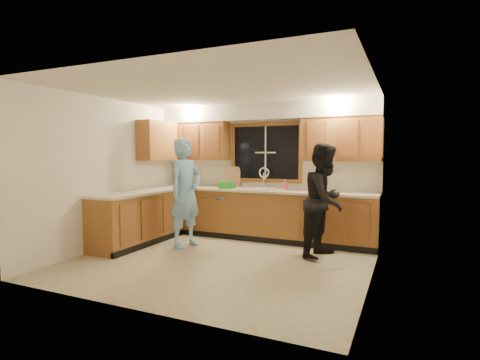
% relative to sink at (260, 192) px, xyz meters
% --- Properties ---
extents(floor, '(4.20, 4.20, 0.00)m').
position_rel_sink_xyz_m(floor, '(0.00, -1.60, -0.86)').
color(floor, '#B6AC8C').
rests_on(floor, ground).
extents(ceiling, '(4.20, 4.20, 0.00)m').
position_rel_sink_xyz_m(ceiling, '(0.00, -1.60, 1.64)').
color(ceiling, silver).
extents(wall_back, '(4.20, 0.00, 4.20)m').
position_rel_sink_xyz_m(wall_back, '(0.00, 0.30, 0.39)').
color(wall_back, white).
rests_on(wall_back, ground).
extents(wall_left, '(0.00, 3.80, 3.80)m').
position_rel_sink_xyz_m(wall_left, '(-2.10, -1.60, 0.39)').
color(wall_left, white).
rests_on(wall_left, ground).
extents(wall_right, '(0.00, 3.80, 3.80)m').
position_rel_sink_xyz_m(wall_right, '(2.10, -1.60, 0.39)').
color(wall_right, white).
rests_on(wall_right, ground).
extents(base_cabinets_back, '(4.20, 0.60, 0.88)m').
position_rel_sink_xyz_m(base_cabinets_back, '(0.00, -0.00, -0.42)').
color(base_cabinets_back, '#9A602C').
rests_on(base_cabinets_back, ground).
extents(base_cabinets_left, '(0.60, 1.90, 0.88)m').
position_rel_sink_xyz_m(base_cabinets_left, '(-1.80, -1.25, -0.42)').
color(base_cabinets_left, '#9A602C').
rests_on(base_cabinets_left, ground).
extents(countertop_back, '(4.20, 0.63, 0.04)m').
position_rel_sink_xyz_m(countertop_back, '(0.00, -0.02, 0.04)').
color(countertop_back, beige).
rests_on(countertop_back, base_cabinets_back).
extents(countertop_left, '(0.63, 1.90, 0.04)m').
position_rel_sink_xyz_m(countertop_left, '(-1.79, -1.25, 0.04)').
color(countertop_left, beige).
rests_on(countertop_left, base_cabinets_left).
extents(upper_cabinets_left, '(1.35, 0.33, 0.75)m').
position_rel_sink_xyz_m(upper_cabinets_left, '(-1.43, 0.13, 0.96)').
color(upper_cabinets_left, '#9A602C').
rests_on(upper_cabinets_left, wall_back).
extents(upper_cabinets_right, '(1.35, 0.33, 0.75)m').
position_rel_sink_xyz_m(upper_cabinets_right, '(1.43, 0.13, 0.96)').
color(upper_cabinets_right, '#9A602C').
rests_on(upper_cabinets_right, wall_back).
extents(upper_cabinets_return, '(0.33, 0.90, 0.75)m').
position_rel_sink_xyz_m(upper_cabinets_return, '(-1.94, -0.48, 0.96)').
color(upper_cabinets_return, '#9A602C').
rests_on(upper_cabinets_return, wall_left).
extents(soffit, '(4.20, 0.35, 0.30)m').
position_rel_sink_xyz_m(soffit, '(0.00, 0.12, 1.49)').
color(soffit, silver).
rests_on(soffit, wall_back).
extents(window_frame, '(1.44, 0.03, 1.14)m').
position_rel_sink_xyz_m(window_frame, '(0.00, 0.29, 0.74)').
color(window_frame, black).
rests_on(window_frame, wall_back).
extents(sink, '(0.86, 0.52, 0.57)m').
position_rel_sink_xyz_m(sink, '(0.00, 0.00, 0.00)').
color(sink, white).
rests_on(sink, countertop_back).
extents(dishwasher, '(0.60, 0.56, 0.82)m').
position_rel_sink_xyz_m(dishwasher, '(-0.85, -0.01, -0.45)').
color(dishwasher, white).
rests_on(dishwasher, floor).
extents(stove, '(0.58, 0.75, 0.90)m').
position_rel_sink_xyz_m(stove, '(-1.80, -1.82, -0.41)').
color(stove, white).
rests_on(stove, floor).
extents(man, '(0.58, 0.75, 1.84)m').
position_rel_sink_xyz_m(man, '(-0.93, -1.08, 0.06)').
color(man, '#7CB6EA').
rests_on(man, floor).
extents(woman, '(0.84, 0.98, 1.73)m').
position_rel_sink_xyz_m(woman, '(1.34, -0.73, 0.00)').
color(woman, black).
rests_on(woman, floor).
extents(knife_block, '(0.13, 0.11, 0.22)m').
position_rel_sink_xyz_m(knife_block, '(-1.70, 0.12, 0.17)').
color(knife_block, brown).
rests_on(knife_block, countertop_back).
extents(cutting_board, '(0.32, 0.21, 0.40)m').
position_rel_sink_xyz_m(cutting_board, '(-0.67, 0.21, 0.26)').
color(cutting_board, tan).
rests_on(cutting_board, countertop_back).
extents(dish_crate, '(0.37, 0.36, 0.13)m').
position_rel_sink_xyz_m(dish_crate, '(-0.66, -0.08, 0.12)').
color(dish_crate, green).
rests_on(dish_crate, countertop_back).
extents(soap_bottle, '(0.11, 0.11, 0.19)m').
position_rel_sink_xyz_m(soap_bottle, '(0.44, 0.12, 0.15)').
color(soap_bottle, '#EA5981').
rests_on(soap_bottle, countertop_back).
extents(bowl, '(0.24, 0.24, 0.05)m').
position_rel_sink_xyz_m(bowl, '(1.15, -0.03, 0.08)').
color(bowl, silver).
rests_on(bowl, countertop_back).
extents(can_left, '(0.07, 0.07, 0.12)m').
position_rel_sink_xyz_m(can_left, '(-0.40, -0.16, 0.11)').
color(can_left, '#BFB192').
rests_on(can_left, countertop_back).
extents(can_right, '(0.07, 0.07, 0.12)m').
position_rel_sink_xyz_m(can_right, '(-0.29, -0.09, 0.12)').
color(can_right, '#BFB192').
rests_on(can_right, countertop_back).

